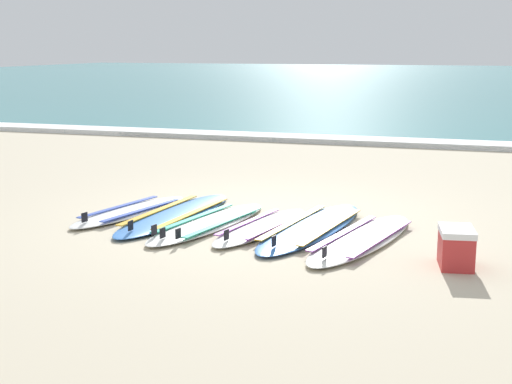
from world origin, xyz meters
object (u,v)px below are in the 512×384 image
object	(u,v)px
surfboard_1	(176,214)
surfboard_2	(209,223)
surfboard_5	(362,239)
surfboard_4	(312,227)
surfboard_0	(131,211)
cooler_box	(456,247)
surfboard_3	(262,227)

from	to	relation	value
surfboard_1	surfboard_2	bearing A→B (deg)	-27.81
surfboard_2	surfboard_5	size ratio (longest dim) A/B	0.95
surfboard_1	surfboard_4	xyz separation A→B (m)	(1.74, -0.12, -0.00)
surfboard_0	surfboard_2	world-z (taller)	same
surfboard_2	cooler_box	xyz separation A→B (m)	(2.80, -0.76, 0.16)
surfboard_5	cooler_box	xyz separation A→B (m)	(0.99, -0.61, 0.16)
surfboard_3	surfboard_4	bearing A→B (deg)	14.64
surfboard_1	cooler_box	bearing A→B (deg)	-17.36
surfboard_1	surfboard_3	size ratio (longest dim) A/B	1.25
surfboard_2	cooler_box	world-z (taller)	cooler_box
surfboard_5	surfboard_2	bearing A→B (deg)	175.31
surfboard_4	surfboard_5	size ratio (longest dim) A/B	1.07
surfboard_3	surfboard_5	world-z (taller)	same
surfboard_0	surfboard_5	size ratio (longest dim) A/B	0.85
surfboard_0	surfboard_4	xyz separation A→B (m)	(2.34, -0.10, -0.00)
surfboard_1	surfboard_5	size ratio (longest dim) A/B	1.04
surfboard_0	cooler_box	xyz separation A→B (m)	(3.95, -1.03, 0.16)
surfboard_3	surfboard_4	distance (m)	0.56
surfboard_3	surfboard_4	xyz separation A→B (m)	(0.55, 0.14, -0.00)
surfboard_4	surfboard_1	bearing A→B (deg)	175.95
surfboard_2	surfboard_1	bearing A→B (deg)	152.19
surfboard_3	surfboard_4	size ratio (longest dim) A/B	0.78
surfboard_0	surfboard_2	distance (m)	1.18
surfboard_0	surfboard_4	size ratio (longest dim) A/B	0.79
surfboard_2	surfboard_4	size ratio (longest dim) A/B	0.89
surfboard_3	cooler_box	xyz separation A→B (m)	(2.16, -0.78, 0.16)
surfboard_1	cooler_box	world-z (taller)	cooler_box
surfboard_1	surfboard_5	world-z (taller)	same
surfboard_1	surfboard_4	world-z (taller)	same
surfboard_2	surfboard_3	distance (m)	0.64
surfboard_1	surfboard_2	distance (m)	0.62
surfboard_1	cooler_box	size ratio (longest dim) A/B	5.15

